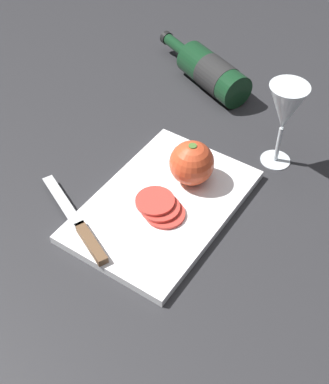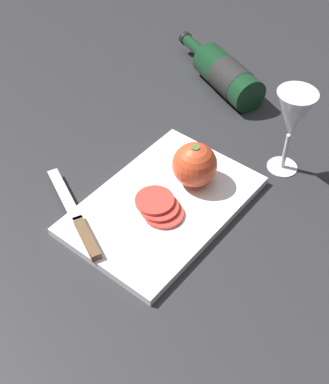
{
  "view_description": "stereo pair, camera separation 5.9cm",
  "coord_description": "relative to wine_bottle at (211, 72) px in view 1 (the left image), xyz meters",
  "views": [
    {
      "loc": [
        0.58,
        0.38,
        0.75
      ],
      "look_at": [
        0.02,
        0.0,
        0.05
      ],
      "focal_mm": 50.0,
      "sensor_mm": 36.0,
      "label": 1
    },
    {
      "loc": [
        0.55,
        0.43,
        0.75
      ],
      "look_at": [
        0.02,
        0.0,
        0.05
      ],
      "focal_mm": 50.0,
      "sensor_mm": 36.0,
      "label": 2
    }
  ],
  "objects": [
    {
      "name": "knife",
      "position": [
        0.54,
        0.06,
        -0.02
      ],
      "size": [
        0.12,
        0.23,
        0.01
      ],
      "rotation": [
        0.0,
        0.0,
        4.28
      ],
      "color": "silver",
      "rests_on": "cutting_board"
    },
    {
      "name": "cutting_board",
      "position": [
        0.39,
        0.13,
        -0.03
      ],
      "size": [
        0.36,
        0.24,
        0.02
      ],
      "color": "white",
      "rests_on": "ground_plane"
    },
    {
      "name": "ground_plane",
      "position": [
        0.38,
        0.13,
        -0.04
      ],
      "size": [
        3.0,
        3.0,
        0.0
      ],
      "primitive_type": "plane",
      "color": "#28282B"
    },
    {
      "name": "wine_glass",
      "position": [
        0.15,
        0.25,
        0.09
      ],
      "size": [
        0.08,
        0.08,
        0.18
      ],
      "color": "silver",
      "rests_on": "ground_plane"
    },
    {
      "name": "wine_bottle",
      "position": [
        0.0,
        0.0,
        0.0
      ],
      "size": [
        0.17,
        0.3,
        0.08
      ],
      "color": "#14381E",
      "rests_on": "ground_plane"
    },
    {
      "name": "whole_tomato",
      "position": [
        0.31,
        0.14,
        0.02
      ],
      "size": [
        0.09,
        0.09,
        0.09
      ],
      "color": "#DB4C28",
      "rests_on": "cutting_board"
    },
    {
      "name": "tomato_slice_stack_near",
      "position": [
        0.41,
        0.14,
        -0.01
      ],
      "size": [
        0.08,
        0.1,
        0.02
      ],
      "color": "#D63D33",
      "rests_on": "cutting_board"
    }
  ]
}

